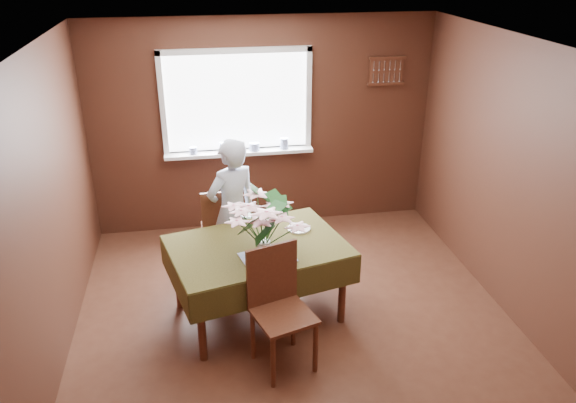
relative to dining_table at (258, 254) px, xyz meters
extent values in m
plane|color=#4D271A|center=(0.31, -0.33, -0.66)|extent=(4.50, 4.50, 0.00)
plane|color=white|center=(0.31, -0.33, 1.84)|extent=(4.50, 4.50, 0.00)
plane|color=brown|center=(0.31, 1.92, 0.59)|extent=(4.00, 0.00, 4.00)
plane|color=brown|center=(-1.69, -0.33, 0.59)|extent=(0.00, 4.50, 4.50)
plane|color=brown|center=(2.31, -0.33, 0.59)|extent=(0.00, 4.50, 4.50)
cube|color=white|center=(0.01, 1.90, 0.89)|extent=(1.60, 0.01, 1.10)
cube|color=white|center=(0.01, 1.89, 1.47)|extent=(1.72, 0.06, 0.06)
cube|color=white|center=(0.01, 1.89, 0.31)|extent=(1.72, 0.06, 0.06)
cube|color=white|center=(-0.82, 1.89, 0.89)|extent=(0.06, 0.06, 1.22)
cube|color=white|center=(0.84, 1.89, 0.89)|extent=(0.06, 0.06, 1.22)
cube|color=white|center=(0.01, 1.82, 0.32)|extent=(1.72, 0.20, 0.04)
cylinder|color=white|center=(-0.51, 1.80, 0.38)|extent=(0.09, 0.09, 0.08)
cylinder|color=white|center=(-0.16, 1.80, 0.40)|extent=(0.11, 0.11, 0.12)
cylinder|color=white|center=(0.19, 1.80, 0.39)|extent=(0.12, 0.12, 0.09)
cylinder|color=white|center=(0.54, 1.80, 0.41)|extent=(0.10, 0.10, 0.13)
cube|color=#5A2D1D|center=(1.76, 1.89, 1.19)|extent=(0.40, 0.03, 0.30)
cube|color=#5A2D1D|center=(1.76, 1.88, 1.34)|extent=(0.44, 0.04, 0.03)
cube|color=#5A2D1D|center=(1.76, 1.88, 1.04)|extent=(0.44, 0.04, 0.03)
cylinder|color=#5A2D1D|center=(-0.54, -0.55, -0.31)|extent=(0.07, 0.07, 0.70)
cylinder|color=#5A2D1D|center=(0.73, -0.24, -0.31)|extent=(0.07, 0.07, 0.70)
cylinder|color=#5A2D1D|center=(-0.74, 0.25, -0.31)|extent=(0.07, 0.07, 0.70)
cylinder|color=#5A2D1D|center=(0.54, 0.56, -0.31)|extent=(0.07, 0.07, 0.70)
cube|color=#5A2D1D|center=(0.00, 0.00, 0.06)|extent=(1.66, 1.30, 0.04)
cube|color=#383214|center=(0.00, 0.00, 0.08)|extent=(1.73, 1.37, 0.01)
cube|color=#383214|center=(0.12, -0.50, -0.06)|extent=(1.49, 0.37, 0.27)
cube|color=#383214|center=(-0.12, 0.51, -0.06)|extent=(1.49, 0.37, 0.27)
cube|color=#383214|center=(-0.74, -0.18, -0.06)|extent=(0.26, 1.01, 0.27)
cube|color=#383214|center=(0.74, 0.18, -0.06)|extent=(0.26, 1.01, 0.27)
cube|color=#4C94DA|center=(0.06, -0.24, 0.09)|extent=(0.50, 0.42, 0.01)
cylinder|color=#5A2D1D|center=(-0.10, 1.08, -0.43)|extent=(0.04, 0.04, 0.45)
cylinder|color=#5A2D1D|center=(-0.46, 1.07, -0.43)|extent=(0.04, 0.04, 0.45)
cylinder|color=#5A2D1D|center=(-0.09, 0.72, -0.43)|extent=(0.04, 0.04, 0.45)
cylinder|color=#5A2D1D|center=(-0.45, 0.71, -0.43)|extent=(0.04, 0.04, 0.45)
cube|color=#5A2D1D|center=(-0.27, 0.90, -0.19)|extent=(0.43, 0.43, 0.03)
cube|color=#5A2D1D|center=(-0.27, 0.70, 0.07)|extent=(0.42, 0.04, 0.50)
cylinder|color=#5A2D1D|center=(-0.01, -0.97, -0.42)|extent=(0.04, 0.04, 0.48)
cylinder|color=#5A2D1D|center=(0.35, -0.86, -0.42)|extent=(0.04, 0.04, 0.48)
cylinder|color=#5A2D1D|center=(-0.13, -0.61, -0.42)|extent=(0.04, 0.04, 0.48)
cylinder|color=#5A2D1D|center=(0.24, -0.50, -0.42)|extent=(0.04, 0.04, 0.48)
cube|color=#5A2D1D|center=(0.11, -0.73, -0.17)|extent=(0.56, 0.56, 0.03)
cube|color=#5A2D1D|center=(0.05, -0.54, 0.11)|extent=(0.43, 0.16, 0.53)
imported|color=white|center=(-0.17, 0.69, 0.11)|extent=(0.66, 0.59, 1.53)
cylinder|color=white|center=(0.03, -0.21, 0.16)|extent=(0.12, 0.12, 0.15)
cylinder|color=#33662D|center=(0.03, -0.21, 0.28)|extent=(0.07, 0.07, 0.11)
cylinder|color=white|center=(0.42, 0.23, 0.10)|extent=(0.24, 0.24, 0.01)
cube|color=silver|center=(0.23, -0.22, 0.10)|extent=(0.12, 0.22, 0.00)
camera|label=1|loc=(-0.48, -4.37, 2.55)|focal=35.00mm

